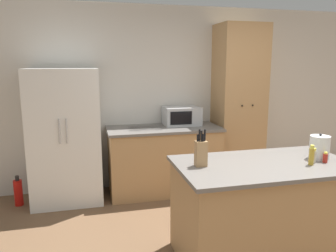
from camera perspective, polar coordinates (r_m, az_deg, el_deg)
wall_back at (r=4.96m, az=4.41°, el=5.12°), size 7.20×0.06×2.60m
refrigerator at (r=4.42m, az=-17.42°, el=-1.74°), size 0.88×0.70×1.73m
back_counter at (r=4.63m, az=-0.73°, el=-5.82°), size 1.56×0.71×0.92m
pantry_cabinet at (r=4.93m, az=12.16°, el=3.36°), size 0.67×0.56×2.34m
kitchen_island at (r=3.23m, az=16.15°, el=-13.95°), size 1.60×0.90×0.92m
microwave at (r=4.69m, az=2.38°, el=1.79°), size 0.51×0.38×0.26m
knife_block at (r=2.84m, az=5.75°, el=-4.63°), size 0.10×0.08×0.33m
spice_bottle_tall_dark at (r=3.26m, az=25.71°, el=-4.99°), size 0.04×0.04×0.10m
spice_bottle_short_red at (r=3.20m, az=24.06°, el=-4.82°), size 0.04×0.04×0.14m
spice_bottle_amber_oil at (r=3.13m, az=23.72°, el=-4.76°), size 0.04×0.04×0.18m
kettle at (r=3.36m, az=24.87°, el=-3.37°), size 0.18×0.18×0.24m
fire_extinguisher at (r=4.67m, az=-24.61°, el=-10.45°), size 0.10×0.10×0.39m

